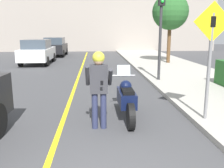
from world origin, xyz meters
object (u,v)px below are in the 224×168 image
motorcycle (126,99)px  traffic_light (161,16)px  street_tree (170,12)px  parked_car_black (55,47)px  parked_car_white (38,52)px  crossing_sign (210,50)px  person_biker (99,82)px

motorcycle → traffic_light: traffic_light is taller
traffic_light → street_tree: 6.40m
parked_car_black → parked_car_white: bearing=-93.4°
street_tree → parked_car_white: bearing=174.1°
parked_car_white → crossing_sign: bearing=-61.0°
motorcycle → parked_car_white: parked_car_white is taller
crossing_sign → parked_car_black: 18.69m
street_tree → parked_car_black: bearing=142.4°
motorcycle → parked_car_white: (-4.73, 11.30, 0.35)m
crossing_sign → parked_car_white: (-6.60, 11.90, -0.93)m
street_tree → parked_car_black: size_ratio=1.08×
traffic_light → street_tree: (2.17, 5.99, 0.63)m
crossing_sign → street_tree: size_ratio=0.61×
person_biker → traffic_light: size_ratio=0.46×
crossing_sign → parked_car_white: size_ratio=0.66×
crossing_sign → street_tree: bearing=78.2°
crossing_sign → street_tree: (2.30, 10.99, 1.67)m
traffic_light → parked_car_white: 9.83m
person_biker → parked_car_black: 18.08m
person_biker → traffic_light: (2.71, 5.12, 1.72)m
crossing_sign → parked_car_black: (-6.27, 17.59, -0.93)m
traffic_light → parked_car_black: bearing=116.9°
person_biker → parked_car_black: (-3.68, 17.70, -0.25)m
motorcycle → parked_car_black: bearing=104.5°
street_tree → parked_car_black: 11.12m
parked_car_white → traffic_light: bearing=-45.7°
traffic_light → street_tree: bearing=70.0°
crossing_sign → traffic_light: 5.11m
street_tree → crossing_sign: bearing=-101.8°
person_biker → crossing_sign: crossing_sign is taller
traffic_light → parked_car_white: traffic_light is taller
person_biker → parked_car_white: person_biker is taller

